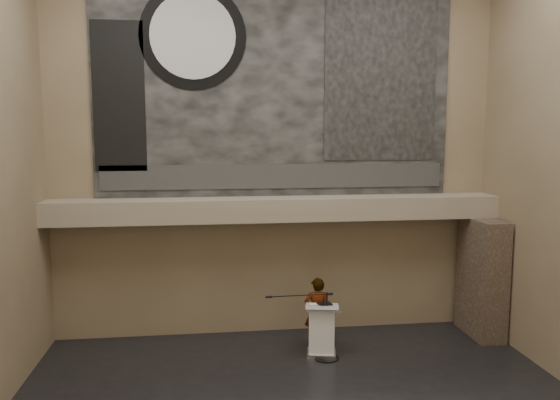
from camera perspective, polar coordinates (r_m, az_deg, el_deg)
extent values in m
cube|color=#77664C|center=(12.40, -0.47, 5.29)|extent=(10.00, 0.02, 8.50)
cube|color=#77664C|center=(4.57, 11.55, 1.67)|extent=(10.00, 0.02, 8.50)
cube|color=gray|center=(12.12, -0.24, -0.93)|extent=(10.00, 0.80, 0.50)
cylinder|color=#B2893D|center=(12.02, -7.81, -2.42)|extent=(0.04, 0.04, 0.06)
cylinder|color=#B2893D|center=(12.49, 8.48, -2.07)|extent=(0.04, 0.04, 0.06)
cube|color=black|center=(12.40, -0.46, 11.99)|extent=(8.00, 0.05, 5.00)
cube|color=#2B2B2B|center=(12.36, -0.43, 2.50)|extent=(7.76, 0.02, 0.55)
cylinder|color=black|center=(12.40, -9.09, 16.56)|extent=(2.30, 0.02, 2.30)
cylinder|color=silver|center=(12.38, -9.09, 16.58)|extent=(1.84, 0.02, 1.84)
cube|color=black|center=(12.88, 10.47, 12.15)|extent=(2.60, 0.02, 3.60)
cube|color=black|center=(12.40, -16.50, 10.31)|extent=(1.10, 0.02, 3.20)
cube|color=#3D2F25|center=(13.41, 20.34, -7.57)|extent=(0.60, 1.40, 2.70)
cube|color=silver|center=(11.91, 4.34, -15.69)|extent=(0.68, 0.56, 0.08)
cube|color=white|center=(11.71, 4.37, -13.34)|extent=(0.59, 0.46, 0.96)
cube|color=white|center=(11.53, 4.41, -11.00)|extent=(0.75, 0.60, 0.13)
cube|color=black|center=(11.51, 4.69, -10.78)|extent=(0.31, 0.27, 0.04)
cube|color=white|center=(11.49, 3.67, -10.89)|extent=(0.21, 0.27, 0.00)
imported|color=beige|center=(12.08, 3.88, -11.63)|extent=(0.59, 0.41, 1.54)
cylinder|color=black|center=(11.79, 4.86, -16.08)|extent=(0.52, 0.52, 0.02)
cylinder|color=black|center=(11.53, 4.90, -12.92)|extent=(0.03, 0.03, 1.41)
cylinder|color=black|center=(11.20, 1.91, -9.94)|extent=(1.33, 0.06, 0.02)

